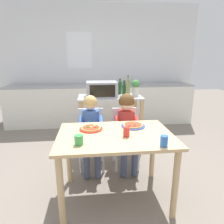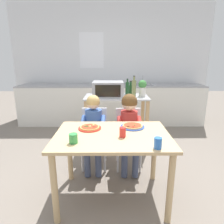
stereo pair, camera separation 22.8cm
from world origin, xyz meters
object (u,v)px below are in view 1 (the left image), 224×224
dining_chair_right (125,133)px  pizza_plate_red_rimmed (91,128)px  kitchen_island_cart (110,114)px  dining_table (115,144)px  toaster_oven (102,89)px  bottle_squat_spirits (124,90)px  drinking_cup_red (126,132)px  pizza_plate_blue_rimmed (133,125)px  child_in_blue_striped_shirt (91,125)px  potted_herb_plant (136,87)px  child_in_red_shirt (127,122)px  bottle_clear_vinegar (120,88)px  dining_chair_left (91,134)px  bottle_slim_sauce (128,88)px  drinking_cup_blue (164,141)px  drinking_cup_green (79,140)px

dining_chair_right → pizza_plate_red_rimmed: dining_chair_right is taller
kitchen_island_cart → dining_table: bearing=-93.5°
toaster_oven → bottle_squat_spirits: bearing=-5.9°
drinking_cup_red → dining_table: bearing=143.9°
pizza_plate_blue_rimmed → child_in_blue_striped_shirt: bearing=141.2°
kitchen_island_cart → potted_herb_plant: size_ratio=3.92×
dining_chair_right → child_in_red_shirt: 0.24m
dining_chair_right → pizza_plate_red_rimmed: bearing=-131.5°
bottle_clear_vinegar → dining_chair_left: size_ratio=0.32×
dining_chair_left → dining_chair_right: 0.47m
bottle_slim_sauce → bottle_squat_spirits: size_ratio=1.34×
child_in_red_shirt → drinking_cup_red: (-0.13, -0.65, 0.11)m
toaster_oven → drinking_cup_blue: (0.44, -1.60, -0.21)m
bottle_clear_vinegar → drinking_cup_green: bearing=-110.0°
potted_herb_plant → child_in_blue_striped_shirt: potted_herb_plant is taller
pizza_plate_red_rimmed → drinking_cup_blue: 0.80m
dining_chair_right → pizza_plate_blue_rimmed: dining_chair_right is taller
bottle_squat_spirits → dining_table: bottle_squat_spirits is taller
kitchen_island_cart → bottle_squat_spirits: bottle_squat_spirits is taller
kitchen_island_cart → potted_herb_plant: bearing=-1.9°
bottle_clear_vinegar → drinking_cup_red: bearing=-96.1°
dining_chair_right → drinking_cup_blue: drinking_cup_blue is taller
potted_herb_plant → child_in_blue_striped_shirt: bearing=-136.8°
potted_herb_plant → pizza_plate_red_rimmed: bearing=-123.4°
bottle_squat_spirits → dining_chair_left: size_ratio=0.31×
potted_herb_plant → pizza_plate_red_rimmed: potted_herb_plant is taller
kitchen_island_cart → child_in_blue_striped_shirt: bearing=-114.6°
bottle_slim_sauce → drinking_cup_red: size_ratio=3.53×
dining_chair_left → pizza_plate_red_rimmed: bearing=-90.0°
drinking_cup_blue → child_in_blue_striped_shirt: bearing=124.6°
toaster_oven → bottle_squat_spirits: 0.36m
child_in_red_shirt → drinking_cup_blue: size_ratio=10.42×
bottle_clear_vinegar → bottle_squat_spirits: size_ratio=1.02×
dining_chair_left → kitchen_island_cart: bearing=60.9°
bottle_squat_spirits → drinking_cup_green: 1.60m
potted_herb_plant → drinking_cup_green: bearing=-119.6°
toaster_oven → potted_herb_plant: potted_herb_plant is taller
dining_table → child_in_blue_striped_shirt: size_ratio=1.15×
dining_table → dining_chair_right: dining_chair_right is taller
child_in_blue_striped_shirt → bottle_slim_sauce: bearing=43.8°
kitchen_island_cart → drinking_cup_red: 1.38m
bottle_squat_spirits → drinking_cup_green: (-0.65, -1.45, -0.20)m
bottle_slim_sauce → pizza_plate_blue_rimmed: bearing=-96.8°
dining_chair_right → child_in_red_shirt: (-0.00, -0.12, 0.20)m
kitchen_island_cart → dining_table: (-0.08, -1.29, 0.05)m
dining_chair_left → dining_chair_right: bearing=-1.8°
drinking_cup_blue → drinking_cup_green: drinking_cup_blue is taller
dining_table → child_in_blue_striped_shirt: bearing=112.7°
child_in_red_shirt → drinking_cup_red: child_in_red_shirt is taller
bottle_slim_sauce → child_in_blue_striped_shirt: size_ratio=0.34×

